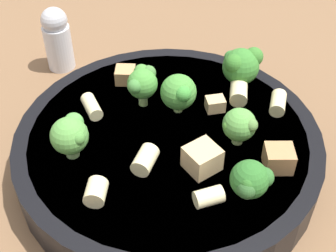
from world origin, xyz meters
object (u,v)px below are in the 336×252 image
object	(u,v)px
broccoli_floret_0	(70,135)
broccoli_floret_5	(239,125)
broccoli_floret_3	(179,92)
chicken_chunk_0	(215,104)
pepper_shaker	(57,38)
chicken_chunk_1	(125,75)
chicken_chunk_2	(279,158)
broccoli_floret_1	(241,65)
rigatoni_0	(96,192)
rigatoni_5	(145,160)
rigatoni_3	(209,197)
rigatoni_2	(239,92)
rigatoni_4	(278,103)
broccoli_floret_2	(251,180)
chicken_chunk_3	(202,158)
broccoli_floret_4	(142,82)
rigatoni_1	(92,107)
pasta_bowl	(168,146)

from	to	relation	value
broccoli_floret_0	broccoli_floret_5	xyz separation A→B (m)	(0.02, 0.15, -0.00)
broccoli_floret_3	chicken_chunk_0	xyz separation A→B (m)	(0.01, 0.03, -0.02)
pepper_shaker	broccoli_floret_0	bearing A→B (deg)	2.50
chicken_chunk_1	pepper_shaker	bearing A→B (deg)	-145.09
chicken_chunk_2	pepper_shaker	xyz separation A→B (m)	(-0.24, -0.18, -0.01)
broccoli_floret_1	chicken_chunk_1	world-z (taller)	broccoli_floret_1
rigatoni_0	chicken_chunk_2	distance (m)	0.15
chicken_chunk_0	rigatoni_5	bearing A→B (deg)	-52.30
rigatoni_3	rigatoni_2	bearing A→B (deg)	152.09
rigatoni_4	rigatoni_0	bearing A→B (deg)	-67.39
broccoli_floret_2	chicken_chunk_3	bearing A→B (deg)	-143.26
broccoli_floret_1	broccoli_floret_4	bearing A→B (deg)	-82.95
broccoli_floret_2	rigatoni_4	size ratio (longest dim) A/B	1.27
broccoli_floret_0	rigatoni_1	bearing A→B (deg)	158.76
rigatoni_3	pepper_shaker	bearing A→B (deg)	-157.80
broccoli_floret_0	chicken_chunk_0	size ratio (longest dim) A/B	2.23
rigatoni_1	chicken_chunk_2	bearing A→B (deg)	55.00
rigatoni_0	rigatoni_3	bearing A→B (deg)	75.84
broccoli_floret_0	pepper_shaker	world-z (taller)	same
broccoli_floret_0	chicken_chunk_1	bearing A→B (deg)	148.32
pasta_bowl	broccoli_floret_5	bearing A→B (deg)	68.59
rigatoni_0	rigatoni_2	bearing A→B (deg)	123.26
chicken_chunk_2	pepper_shaker	bearing A→B (deg)	-143.90
chicken_chunk_0	chicken_chunk_3	world-z (taller)	chicken_chunk_3
broccoli_floret_4	broccoli_floret_5	distance (m)	0.10
rigatoni_2	rigatoni_4	size ratio (longest dim) A/B	1.02
broccoli_floret_1	broccoli_floret_4	size ratio (longest dim) A/B	1.07
broccoli_floret_2	chicken_chunk_1	bearing A→B (deg)	-156.48
rigatoni_3	chicken_chunk_2	world-z (taller)	chicken_chunk_2
rigatoni_3	rigatoni_4	xyz separation A→B (m)	(-0.10, 0.10, 0.00)
broccoli_floret_1	broccoli_floret_2	size ratio (longest dim) A/B	1.22
broccoli_floret_3	chicken_chunk_2	distance (m)	0.11
rigatoni_3	chicken_chunk_3	xyz separation A→B (m)	(-0.04, 0.00, 0.00)
rigatoni_4	pepper_shaker	world-z (taller)	pepper_shaker
broccoli_floret_1	broccoli_floret_5	size ratio (longest dim) A/B	1.19
broccoli_floret_1	broccoli_floret_4	world-z (taller)	same
broccoli_floret_4	rigatoni_1	distance (m)	0.05
pepper_shaker	chicken_chunk_1	bearing A→B (deg)	34.91
rigatoni_5	chicken_chunk_0	xyz separation A→B (m)	(-0.06, 0.08, -0.00)
broccoli_floret_5	chicken_chunk_0	size ratio (longest dim) A/B	2.03
broccoli_floret_1	broccoli_floret_2	bearing A→B (deg)	-15.28
broccoli_floret_0	broccoli_floret_3	distance (m)	0.11
rigatoni_5	broccoli_floret_3	bearing A→B (deg)	146.51
rigatoni_4	rigatoni_5	xyz separation A→B (m)	(0.05, -0.14, 0.00)
broccoli_floret_3	rigatoni_3	xyz separation A→B (m)	(0.12, -0.00, -0.02)
pepper_shaker	rigatoni_1	bearing A→B (deg)	11.80
broccoli_floret_2	rigatoni_1	xyz separation A→B (m)	(-0.13, -0.11, -0.01)
rigatoni_1	chicken_chunk_3	world-z (taller)	chicken_chunk_3
rigatoni_3	rigatoni_5	xyz separation A→B (m)	(-0.05, -0.04, 0.00)
rigatoni_5	chicken_chunk_1	bearing A→B (deg)	179.87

